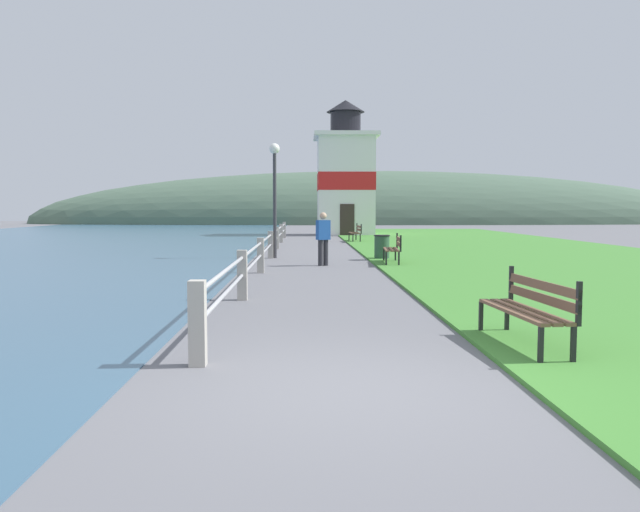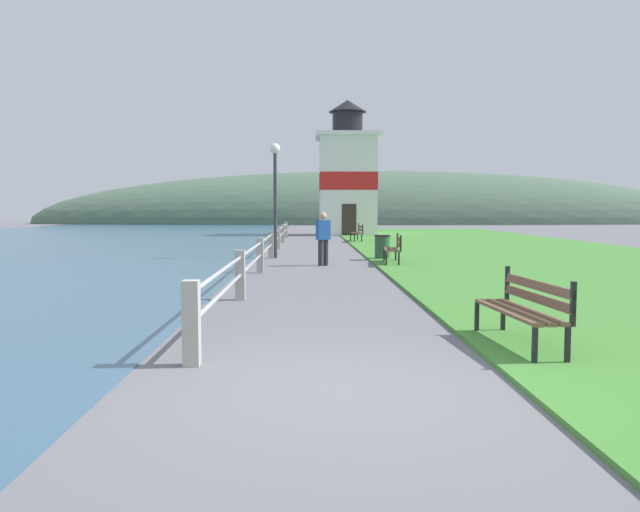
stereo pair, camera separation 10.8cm
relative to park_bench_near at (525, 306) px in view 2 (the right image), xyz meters
name	(u,v)px [view 2 (the right image)]	position (x,y,z in m)	size (l,w,h in m)	color
ground_plane	(342,391)	(-2.33, -1.73, -0.54)	(160.00, 160.00, 0.00)	slate
grass_verge	(516,253)	(5.37, 16.26, -0.51)	(12.00, 53.97, 0.06)	#428433
seawall_railing	(271,242)	(-3.93, 14.06, 0.02)	(0.18, 29.76, 0.94)	#A8A399
park_bench_near	(525,306)	(0.00, 0.00, 0.00)	(0.61, 1.89, 0.94)	brown
park_bench_midway	(394,247)	(0.00, 11.54, 0.00)	(0.62, 1.75, 0.94)	brown
park_bench_far	(358,232)	(-0.08, 24.48, 0.00)	(0.55, 1.70, 0.94)	brown
lighthouse	(347,178)	(-0.08, 33.14, 3.18)	(4.10, 4.10, 8.68)	white
person_strolling	(323,237)	(-2.19, 11.23, 0.33)	(0.45, 0.36, 1.61)	#28282D
trash_bin	(382,247)	(-0.16, 13.29, -0.12)	(0.54, 0.54, 0.84)	#2D5138
lamp_post	(275,179)	(-3.78, 14.17, 2.20)	(0.36, 0.36, 3.96)	#333338
distant_hillside	(380,223)	(5.67, 64.25, -0.54)	(80.00, 16.00, 12.00)	#4C6651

